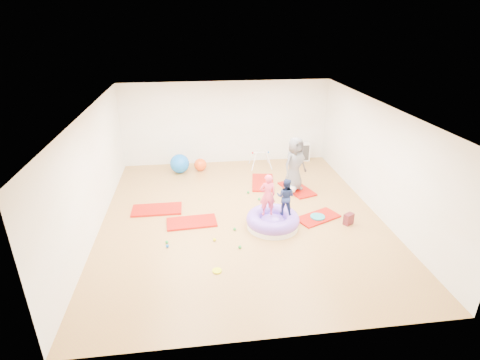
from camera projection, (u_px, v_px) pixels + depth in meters
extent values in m
cube|color=#B0883E|center=(241.00, 217.00, 9.63)|extent=(7.00, 8.00, 0.01)
cube|color=white|center=(242.00, 109.00, 8.50)|extent=(7.00, 8.00, 0.01)
cube|color=white|center=(226.00, 123.00, 12.69)|extent=(7.00, 0.01, 2.80)
cube|color=white|center=(278.00, 267.00, 5.44)|extent=(7.00, 0.01, 2.80)
cube|color=white|center=(92.00, 173.00, 8.66)|extent=(0.01, 8.00, 2.80)
cube|color=white|center=(378.00, 160.00, 9.47)|extent=(0.01, 8.00, 2.80)
cube|color=#B50007|center=(192.00, 222.00, 9.32)|extent=(1.26, 0.69, 0.05)
cube|color=#B50007|center=(157.00, 210.00, 9.92)|extent=(1.30, 0.65, 0.05)
cube|color=#B50007|center=(263.00, 182.00, 11.53)|extent=(0.84, 1.37, 0.05)
cube|color=#B50007|center=(318.00, 217.00, 9.54)|extent=(1.24, 0.97, 0.05)
cube|color=#B50007|center=(297.00, 189.00, 11.11)|extent=(0.96, 1.35, 0.05)
cylinder|color=white|center=(273.00, 224.00, 9.15)|extent=(1.26, 1.26, 0.14)
torus|color=#784ED3|center=(273.00, 219.00, 9.10)|extent=(1.30, 1.30, 0.35)
ellipsoid|color=#784ED3|center=(273.00, 222.00, 9.13)|extent=(0.69, 0.69, 0.31)
imported|color=#F44766|center=(268.00, 193.00, 8.83)|extent=(0.39, 0.27, 1.05)
imported|color=navy|center=(286.00, 195.00, 8.90)|extent=(0.56, 0.52, 0.92)
imported|color=#5C5C5E|center=(295.00, 164.00, 10.72)|extent=(0.92, 0.82, 1.58)
ellipsoid|color=#84BCD8|center=(291.00, 188.00, 10.85)|extent=(0.39, 0.25, 0.22)
sphere|color=beige|center=(292.00, 190.00, 10.68)|extent=(0.18, 0.18, 0.18)
sphere|color=#DFEE00|center=(215.00, 240.00, 8.57)|extent=(0.08, 0.08, 0.08)
sphere|color=blue|center=(167.00, 246.00, 8.33)|extent=(0.08, 0.08, 0.08)
sphere|color=blue|center=(289.00, 217.00, 9.51)|extent=(0.08, 0.08, 0.08)
sphere|color=green|center=(235.00, 229.00, 9.00)|extent=(0.08, 0.08, 0.08)
sphere|color=green|center=(248.00, 192.00, 10.87)|extent=(0.08, 0.08, 0.08)
sphere|color=green|center=(240.00, 247.00, 8.30)|extent=(0.08, 0.08, 0.08)
sphere|color=green|center=(259.00, 199.00, 10.47)|extent=(0.08, 0.08, 0.08)
sphere|color=green|center=(167.00, 242.00, 8.48)|extent=(0.08, 0.08, 0.08)
sphere|color=blue|center=(279.00, 224.00, 9.20)|extent=(0.08, 0.08, 0.08)
sphere|color=blue|center=(180.00, 164.00, 12.21)|extent=(0.63, 0.63, 0.63)
sphere|color=#FF4E14|center=(200.00, 165.00, 12.41)|extent=(0.41, 0.41, 0.41)
cylinder|color=white|center=(254.00, 162.00, 12.38)|extent=(0.21, 0.21, 0.55)
cylinder|color=white|center=(252.00, 157.00, 12.81)|extent=(0.21, 0.21, 0.55)
cylinder|color=white|center=(269.00, 161.00, 12.44)|extent=(0.21, 0.21, 0.55)
cylinder|color=white|center=(267.00, 157.00, 12.87)|extent=(0.21, 0.21, 0.55)
cylinder|color=white|center=(261.00, 153.00, 12.53)|extent=(0.54, 0.03, 0.03)
sphere|color=red|center=(253.00, 153.00, 12.50)|extent=(0.06, 0.06, 0.06)
sphere|color=blue|center=(268.00, 152.00, 12.56)|extent=(0.06, 0.06, 0.06)
cube|color=white|center=(300.00, 152.00, 13.25)|extent=(0.64, 0.31, 0.64)
cube|color=#383838|center=(301.00, 153.00, 13.12)|extent=(0.55, 0.02, 0.55)
cube|color=white|center=(301.00, 152.00, 13.21)|extent=(0.02, 0.22, 0.56)
cube|color=white|center=(301.00, 152.00, 13.21)|extent=(0.56, 0.22, 0.02)
cylinder|color=teal|center=(318.00, 218.00, 9.50)|extent=(0.37, 0.37, 0.08)
cube|color=maroon|center=(349.00, 219.00, 9.23)|extent=(0.29, 0.26, 0.28)
cylinder|color=#DFEE00|center=(217.00, 271.00, 7.56)|extent=(0.19, 0.19, 0.03)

